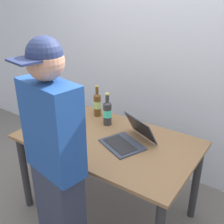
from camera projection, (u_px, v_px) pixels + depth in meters
The scene contains 7 objects.
ground_plane at pixel (108, 209), 2.55m from camera, with size 8.00×8.00×0.00m, color slate.
desk at pixel (108, 151), 2.28m from camera, with size 1.44×0.86×0.77m.
laptop at pixel (129, 138), 2.14m from camera, with size 0.43×0.45×0.20m.
beer_bottle_green at pixel (107, 112), 2.41m from camera, with size 0.08×0.08×0.30m.
beer_bottle_dark at pixel (97, 104), 2.58m from camera, with size 0.07×0.07×0.30m.
person_figure at pixel (56, 167), 1.70m from camera, with size 0.42×0.31×1.68m.
back_wall at pixel (160, 53), 2.69m from camera, with size 6.00×0.10×2.60m, color silver.
Camera 1 is at (1.12, -1.57, 1.90)m, focal length 43.65 mm.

